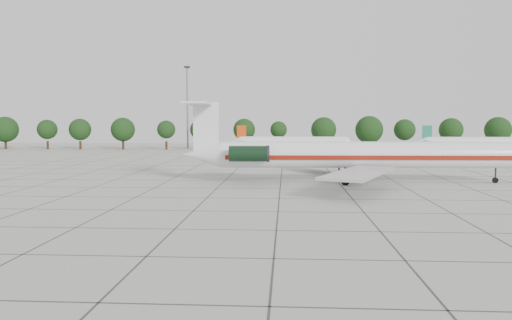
# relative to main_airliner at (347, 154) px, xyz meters

# --- Properties ---
(ground) EXTENTS (260.00, 260.00, 0.00)m
(ground) POSITION_rel_main_airliner_xyz_m (-9.15, -6.93, -3.90)
(ground) COLOR #A9A8A1
(ground) RESTS_ON ground
(apron_joints) EXTENTS (170.00, 170.00, 0.02)m
(apron_joints) POSITION_rel_main_airliner_xyz_m (-9.15, 8.07, -3.90)
(apron_joints) COLOR #383838
(apron_joints) RESTS_ON ground
(main_airliner) EXTENTS (47.19, 37.06, 11.06)m
(main_airliner) POSITION_rel_main_airliner_xyz_m (0.00, 0.00, 0.00)
(main_airliner) COLOR silver
(main_airliner) RESTS_ON ground
(bg_airliner_c) EXTENTS (28.24, 27.20, 7.40)m
(bg_airliner_c) POSITION_rel_main_airliner_xyz_m (-6.85, 61.06, -0.99)
(bg_airliner_c) COLOR silver
(bg_airliner_c) RESTS_ON ground
(bg_airliner_d) EXTENTS (28.24, 27.20, 7.40)m
(bg_airliner_d) POSITION_rel_main_airliner_xyz_m (40.87, 61.06, -0.99)
(bg_airliner_d) COLOR silver
(bg_airliner_d) RESTS_ON ground
(tree_line) EXTENTS (249.86, 8.44, 10.22)m
(tree_line) POSITION_rel_main_airliner_xyz_m (-20.83, 78.07, 2.08)
(tree_line) COLOR #332114
(tree_line) RESTS_ON ground
(floodlight_mast) EXTENTS (1.60, 1.60, 25.45)m
(floodlight_mast) POSITION_rel_main_airliner_xyz_m (-39.15, 85.07, 10.38)
(floodlight_mast) COLOR slate
(floodlight_mast) RESTS_ON ground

